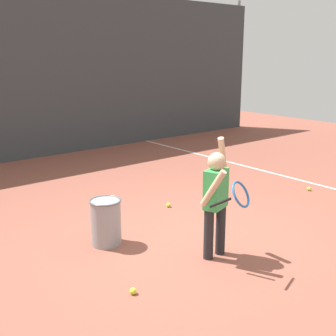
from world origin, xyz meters
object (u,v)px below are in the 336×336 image
(tennis_player, at_px, (217,196))
(ball_hopper, at_px, (106,221))
(tennis_ball_3, at_px, (168,205))
(tennis_ball_5, at_px, (133,291))
(tennis_ball_1, at_px, (309,189))

(tennis_player, xyz_separation_m, ball_hopper, (-0.78, 1.07, -0.44))
(tennis_player, distance_m, ball_hopper, 1.39)
(ball_hopper, height_order, tennis_ball_3, ball_hopper)
(ball_hopper, bearing_deg, tennis_ball_3, 20.65)
(ball_hopper, distance_m, tennis_ball_5, 1.23)
(tennis_ball_1, distance_m, tennis_ball_5, 4.20)
(tennis_ball_1, bearing_deg, tennis_ball_5, -169.24)
(ball_hopper, distance_m, tennis_ball_1, 3.76)
(ball_hopper, bearing_deg, tennis_ball_5, -109.20)
(ball_hopper, bearing_deg, tennis_ball_1, -5.35)
(tennis_player, relative_size, ball_hopper, 2.40)
(tennis_ball_3, bearing_deg, tennis_player, -111.20)
(tennis_ball_1, bearing_deg, tennis_ball_3, 159.50)
(ball_hopper, xyz_separation_m, tennis_ball_3, (1.39, 0.52, -0.26))
(tennis_ball_3, bearing_deg, ball_hopper, -159.35)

